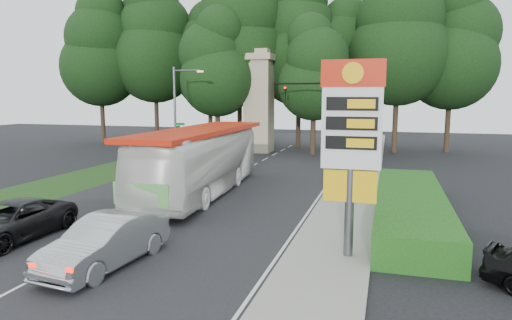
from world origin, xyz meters
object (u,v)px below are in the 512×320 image
(suv_charcoal, at_px, (11,221))
(traffic_signal_mast, at_px, (329,107))
(monument, at_px, (259,101))
(sedan_silver, at_px, (106,242))
(transit_bus, at_px, (201,161))
(gas_station_pylon, at_px, (352,132))
(streetlight_signs, at_px, (177,109))

(suv_charcoal, bearing_deg, traffic_signal_mast, 68.82)
(monument, height_order, suv_charcoal, monument)
(sedan_silver, xyz_separation_m, suv_charcoal, (-5.27, 1.38, -0.08))
(transit_bus, relative_size, suv_charcoal, 2.50)
(traffic_signal_mast, bearing_deg, gas_station_pylon, -80.91)
(traffic_signal_mast, height_order, streetlight_signs, streetlight_signs)
(traffic_signal_mast, height_order, monument, monument)
(traffic_signal_mast, distance_m, sedan_silver, 25.63)
(gas_station_pylon, relative_size, transit_bus, 0.50)
(traffic_signal_mast, distance_m, transit_bus, 15.02)
(gas_station_pylon, xyz_separation_m, sedan_silver, (-7.70, -2.99, -3.61))
(transit_bus, xyz_separation_m, suv_charcoal, (-3.87, -9.95, -1.14))
(gas_station_pylon, height_order, monument, monument)
(gas_station_pylon, bearing_deg, traffic_signal_mast, 99.09)
(suv_charcoal, bearing_deg, sedan_silver, -14.05)
(streetlight_signs, height_order, monument, monument)
(gas_station_pylon, relative_size, suv_charcoal, 1.26)
(sedan_silver, bearing_deg, streetlight_signs, 116.06)
(traffic_signal_mast, relative_size, transit_bus, 0.53)
(streetlight_signs, relative_size, suv_charcoal, 1.47)
(monument, bearing_deg, suv_charcoal, -93.42)
(traffic_signal_mast, distance_m, suv_charcoal, 25.73)
(gas_station_pylon, xyz_separation_m, streetlight_signs, (-16.19, 20.01, -0.01))
(monument, bearing_deg, traffic_signal_mast, -38.00)
(transit_bus, bearing_deg, suv_charcoal, -114.64)
(monument, bearing_deg, gas_station_pylon, -68.20)
(gas_station_pylon, xyz_separation_m, monument, (-11.20, 28.01, 0.66))
(sedan_silver, bearing_deg, transit_bus, 102.86)
(gas_station_pylon, bearing_deg, sedan_silver, -158.80)
(streetlight_signs, xyz_separation_m, suv_charcoal, (3.22, -21.62, -3.69))
(gas_station_pylon, relative_size, monument, 0.68)
(traffic_signal_mast, relative_size, sedan_silver, 1.42)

